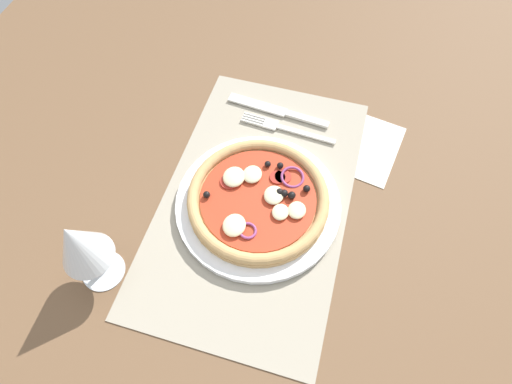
{
  "coord_description": "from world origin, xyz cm",
  "views": [
    {
      "loc": [
        -32.14,
        -9.06,
        58.61
      ],
      "look_at": [
        -0.46,
        0.0,
        2.64
      ],
      "focal_mm": 28.18,
      "sensor_mm": 36.0,
      "label": 1
    }
  ],
  "objects_px": {
    "wine_glass": "(78,244)",
    "napkin": "(361,145)",
    "pizza": "(258,198)",
    "knife": "(277,110)",
    "plate": "(258,203)",
    "fork": "(283,128)"
  },
  "relations": [
    {
      "from": "pizza",
      "to": "knife",
      "type": "relative_size",
      "value": 1.14
    },
    {
      "from": "pizza",
      "to": "wine_glass",
      "type": "bearing_deg",
      "value": 131.51
    },
    {
      "from": "pizza",
      "to": "fork",
      "type": "xyz_separation_m",
      "value": [
        0.17,
        0.0,
        -0.02
      ]
    },
    {
      "from": "pizza",
      "to": "wine_glass",
      "type": "height_order",
      "value": "wine_glass"
    },
    {
      "from": "wine_glass",
      "to": "napkin",
      "type": "xyz_separation_m",
      "value": [
        0.35,
        -0.34,
        -0.1
      ]
    },
    {
      "from": "pizza",
      "to": "knife",
      "type": "distance_m",
      "value": 0.21
    },
    {
      "from": "pizza",
      "to": "knife",
      "type": "height_order",
      "value": "pizza"
    },
    {
      "from": "napkin",
      "to": "plate",
      "type": "bearing_deg",
      "value": 140.17
    },
    {
      "from": "knife",
      "to": "plate",
      "type": "bearing_deg",
      "value": 101.31
    },
    {
      "from": "fork",
      "to": "plate",
      "type": "bearing_deg",
      "value": 94.14
    },
    {
      "from": "plate",
      "to": "napkin",
      "type": "relative_size",
      "value": 1.85
    },
    {
      "from": "plate",
      "to": "fork",
      "type": "distance_m",
      "value": 0.17
    },
    {
      "from": "wine_glass",
      "to": "fork",
      "type": "bearing_deg",
      "value": -29.63
    },
    {
      "from": "knife",
      "to": "napkin",
      "type": "bearing_deg",
      "value": 174.14
    },
    {
      "from": "fork",
      "to": "napkin",
      "type": "distance_m",
      "value": 0.15
    },
    {
      "from": "plate",
      "to": "wine_glass",
      "type": "height_order",
      "value": "wine_glass"
    },
    {
      "from": "wine_glass",
      "to": "napkin",
      "type": "distance_m",
      "value": 0.49
    },
    {
      "from": "fork",
      "to": "knife",
      "type": "relative_size",
      "value": 0.9
    },
    {
      "from": "plate",
      "to": "knife",
      "type": "height_order",
      "value": "plate"
    },
    {
      "from": "pizza",
      "to": "fork",
      "type": "bearing_deg",
      "value": 0.22
    },
    {
      "from": "plate",
      "to": "wine_glass",
      "type": "bearing_deg",
      "value": 131.49
    },
    {
      "from": "wine_glass",
      "to": "napkin",
      "type": "bearing_deg",
      "value": -44.47
    }
  ]
}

